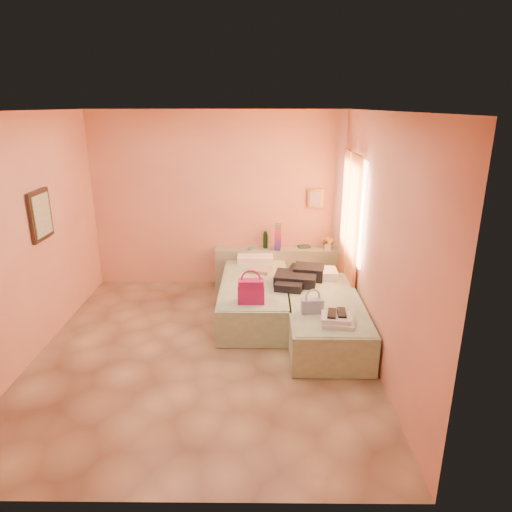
# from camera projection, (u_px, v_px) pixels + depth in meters

# --- Properties ---
(ground) EXTENTS (4.50, 4.50, 0.00)m
(ground) POSITION_uv_depth(u_px,v_px,m) (205.00, 350.00, 5.59)
(ground) COLOR tan
(ground) RESTS_ON ground
(room_walls) EXTENTS (4.02, 4.51, 2.81)m
(room_walls) POSITION_uv_depth(u_px,v_px,m) (222.00, 197.00, 5.56)
(room_walls) COLOR #EBA97D
(room_walls) RESTS_ON ground
(headboard_ledge) EXTENTS (2.05, 0.30, 0.65)m
(headboard_ledge) POSITION_uv_depth(u_px,v_px,m) (278.00, 267.00, 7.47)
(headboard_ledge) COLOR gray
(headboard_ledge) RESTS_ON ground
(bed_left) EXTENTS (0.91, 2.00, 0.50)m
(bed_left) POSITION_uv_depth(u_px,v_px,m) (255.00, 297.00, 6.50)
(bed_left) COLOR #B1CFA7
(bed_left) RESTS_ON ground
(bed_right) EXTENTS (0.91, 2.00, 0.50)m
(bed_right) POSITION_uv_depth(u_px,v_px,m) (324.00, 318.00, 5.87)
(bed_right) COLOR #B1CFA7
(bed_right) RESTS_ON ground
(water_bottle) EXTENTS (0.08, 0.08, 0.27)m
(water_bottle) POSITION_uv_depth(u_px,v_px,m) (265.00, 240.00, 7.36)
(water_bottle) COLOR #14371B
(water_bottle) RESTS_ON headboard_ledge
(rainbow_box) EXTENTS (0.11, 0.11, 0.43)m
(rainbow_box) POSITION_uv_depth(u_px,v_px,m) (278.00, 237.00, 7.23)
(rainbow_box) COLOR #B41662
(rainbow_box) RESTS_ON headboard_ledge
(small_dish) EXTENTS (0.15, 0.15, 0.03)m
(small_dish) POSITION_uv_depth(u_px,v_px,m) (252.00, 249.00, 7.31)
(small_dish) COLOR #559C78
(small_dish) RESTS_ON headboard_ledge
(green_book) EXTENTS (0.22, 0.18, 0.03)m
(green_book) POSITION_uv_depth(u_px,v_px,m) (304.00, 247.00, 7.42)
(green_book) COLOR #284A31
(green_book) RESTS_ON headboard_ledge
(flower_vase) EXTENTS (0.24, 0.24, 0.25)m
(flower_vase) POSITION_uv_depth(u_px,v_px,m) (328.00, 242.00, 7.28)
(flower_vase) COLOR white
(flower_vase) RESTS_ON headboard_ledge
(magenta_handbag) EXTENTS (0.33, 0.20, 0.31)m
(magenta_handbag) POSITION_uv_depth(u_px,v_px,m) (251.00, 291.00, 5.69)
(magenta_handbag) COLOR #B41662
(magenta_handbag) RESTS_ON bed_left
(khaki_garment) EXTENTS (0.37, 0.34, 0.05)m
(khaki_garment) POSITION_uv_depth(u_px,v_px,m) (260.00, 270.00, 6.76)
(khaki_garment) COLOR tan
(khaki_garment) RESTS_ON bed_left
(clothes_pile) EXTENTS (0.72, 0.72, 0.18)m
(clothes_pile) POSITION_uv_depth(u_px,v_px,m) (299.00, 277.00, 6.30)
(clothes_pile) COLOR black
(clothes_pile) RESTS_ON bed_right
(blue_handbag) EXTENTS (0.27, 0.13, 0.17)m
(blue_handbag) POSITION_uv_depth(u_px,v_px,m) (312.00, 306.00, 5.42)
(blue_handbag) COLOR #3B568F
(blue_handbag) RESTS_ON bed_right
(towel_stack) EXTENTS (0.40, 0.35, 0.10)m
(towel_stack) POSITION_uv_depth(u_px,v_px,m) (338.00, 320.00, 5.14)
(towel_stack) COLOR silver
(towel_stack) RESTS_ON bed_right
(sandal_pair) EXTENTS (0.23, 0.28, 0.03)m
(sandal_pair) POSITION_uv_depth(u_px,v_px,m) (337.00, 313.00, 5.17)
(sandal_pair) COLOR black
(sandal_pair) RESTS_ON towel_stack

